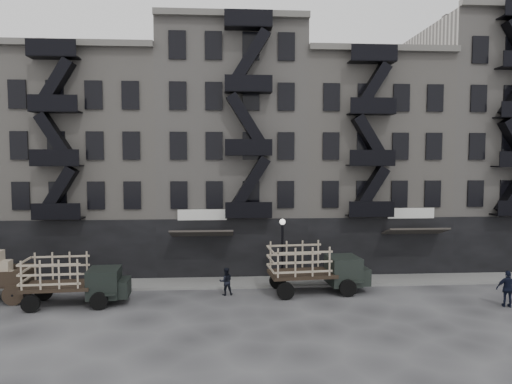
{
  "coord_description": "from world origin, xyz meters",
  "views": [
    {
      "loc": [
        -0.44,
        -24.92,
        7.87
      ],
      "look_at": [
        1.47,
        4.0,
        5.84
      ],
      "focal_mm": 32.0,
      "sensor_mm": 36.0,
      "label": 1
    }
  ],
  "objects": [
    {
      "name": "ground",
      "position": [
        0.0,
        0.0,
        0.0
      ],
      "size": [
        140.0,
        140.0,
        0.0
      ],
      "primitive_type": "plane",
      "color": "#38383A",
      "rests_on": "ground"
    },
    {
      "name": "sidewalk",
      "position": [
        0.0,
        3.75,
        0.07
      ],
      "size": [
        55.0,
        2.5,
        0.15
      ],
      "primitive_type": "cube",
      "color": "slate",
      "rests_on": "ground"
    },
    {
      "name": "building_midwest",
      "position": [
        -10.0,
        9.83,
        7.5
      ],
      "size": [
        10.0,
        11.35,
        16.2
      ],
      "color": "gray",
      "rests_on": "ground"
    },
    {
      "name": "building_center",
      "position": [
        -0.0,
        9.82,
        8.5
      ],
      "size": [
        10.0,
        11.35,
        18.2
      ],
      "color": "gray",
      "rests_on": "ground"
    },
    {
      "name": "building_mideast",
      "position": [
        10.0,
        9.83,
        7.5
      ],
      "size": [
        10.0,
        11.35,
        16.2
      ],
      "color": "gray",
      "rests_on": "ground"
    },
    {
      "name": "building_east",
      "position": [
        20.0,
        9.82,
        9.0
      ],
      "size": [
        10.0,
        11.35,
        19.2
      ],
      "color": "gray",
      "rests_on": "ground"
    },
    {
      "name": "lamp_post",
      "position": [
        3.0,
        2.6,
        2.78
      ],
      "size": [
        0.36,
        0.36,
        4.28
      ],
      "color": "black",
      "rests_on": "ground"
    },
    {
      "name": "stake_truck_west",
      "position": [
        -8.72,
        0.01,
        1.56
      ],
      "size": [
        5.56,
        2.56,
        2.73
      ],
      "rotation": [
        0.0,
        0.0,
        0.07
      ],
      "color": "black",
      "rests_on": "ground"
    },
    {
      "name": "stake_truck_east",
      "position": [
        4.83,
        1.44,
        1.68
      ],
      "size": [
        6.05,
        2.89,
        2.95
      ],
      "rotation": [
        0.0,
        0.0,
        0.09
      ],
      "color": "black",
      "rests_on": "ground"
    },
    {
      "name": "pedestrian_mid",
      "position": [
        -0.47,
        1.3,
        0.8
      ],
      "size": [
        0.87,
        0.73,
        1.61
      ],
      "primitive_type": "imported",
      "rotation": [
        0.0,
        0.0,
        3.31
      ],
      "color": "black",
      "rests_on": "ground"
    },
    {
      "name": "policeman",
      "position": [
        14.63,
        -1.86,
        0.98
      ],
      "size": [
        1.24,
        0.79,
        1.97
      ],
      "primitive_type": "imported",
      "rotation": [
        0.0,
        0.0,
        2.85
      ],
      "color": "black",
      "rests_on": "ground"
    }
  ]
}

